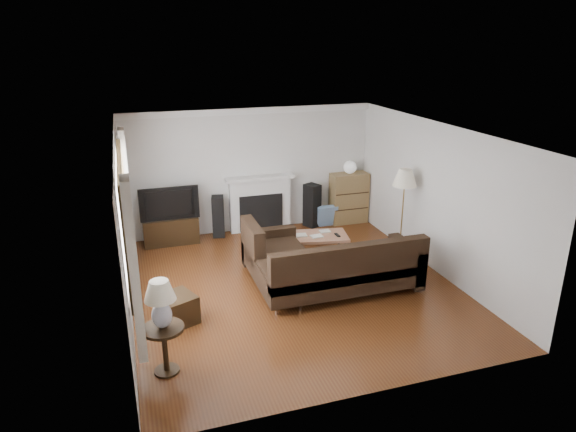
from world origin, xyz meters
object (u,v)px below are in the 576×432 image
object	(u,v)px
bookshelf	(349,198)
floor_lamp	(402,214)
side_table	(165,350)
tv_stand	(171,230)
sectional_sofa	(340,266)
coffee_table	(315,246)

from	to	relation	value
bookshelf	floor_lamp	size ratio (longest dim) A/B	0.66
bookshelf	side_table	xyz separation A→B (m)	(-4.23, -4.17, -0.23)
bookshelf	side_table	bearing A→B (deg)	-135.38
tv_stand	bookshelf	world-z (taller)	bookshelf
bookshelf	sectional_sofa	world-z (taller)	bookshelf
coffee_table	tv_stand	bearing A→B (deg)	158.18
tv_stand	floor_lamp	bearing A→B (deg)	-26.32
sectional_sofa	side_table	size ratio (longest dim) A/B	4.43
bookshelf	sectional_sofa	xyz separation A→B (m)	(-1.45, -2.92, -0.10)
sectional_sofa	side_table	bearing A→B (deg)	-155.78
tv_stand	coffee_table	size ratio (longest dim) A/B	0.90
floor_lamp	tv_stand	bearing A→B (deg)	153.68
floor_lamp	side_table	world-z (taller)	floor_lamp
floor_lamp	side_table	size ratio (longest dim) A/B	2.67
tv_stand	coffee_table	xyz separation A→B (m)	(2.40, -1.54, -0.04)
bookshelf	coffee_table	size ratio (longest dim) A/B	0.94
sectional_sofa	coffee_table	bearing A→B (deg)	86.36
coffee_table	side_table	distance (m)	3.87
side_table	bookshelf	bearing A→B (deg)	44.62
floor_lamp	side_table	distance (m)	4.92
tv_stand	bookshelf	distance (m)	3.77
coffee_table	bookshelf	bearing A→B (deg)	60.14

